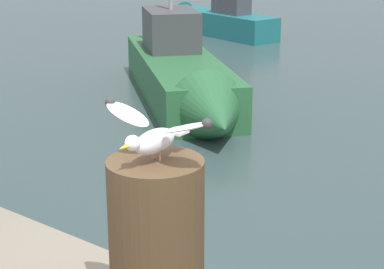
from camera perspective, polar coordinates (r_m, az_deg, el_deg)
mooring_post at (r=2.89m, az=-3.06°, el=-9.77°), size 0.41×0.41×0.80m
seagull at (r=2.69m, az=-3.31°, el=0.06°), size 0.56×0.39×0.23m
boat_green at (r=11.86m, az=-0.68°, el=4.96°), size 5.38×4.88×4.64m
boat_teal at (r=19.68m, az=1.80°, el=9.94°), size 4.63×1.98×1.52m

